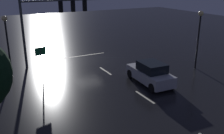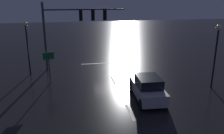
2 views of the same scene
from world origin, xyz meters
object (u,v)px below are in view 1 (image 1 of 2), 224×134
object	(u,v)px
traffic_signal_assembly	(54,14)
street_lamp_left_kerb	(199,29)
car_approaching	(150,73)
street_lamp_right_kerb	(7,34)
route_sign	(41,56)

from	to	relation	value
traffic_signal_assembly	street_lamp_left_kerb	size ratio (longest dim) A/B	1.55
traffic_signal_assembly	street_lamp_left_kerb	world-z (taller)	traffic_signal_assembly
car_approaching	street_lamp_right_kerb	distance (m)	11.90
car_approaching	route_sign	world-z (taller)	route_sign
traffic_signal_assembly	route_sign	size ratio (longest dim) A/B	2.88
car_approaching	route_sign	bearing A→B (deg)	-31.53
car_approaching	traffic_signal_assembly	bearing A→B (deg)	-59.89
route_sign	street_lamp_left_kerb	bearing A→B (deg)	165.15
traffic_signal_assembly	street_lamp_right_kerb	xyz separation A→B (m)	(4.34, 1.24, -1.20)
street_lamp_left_kerb	street_lamp_right_kerb	distance (m)	16.09
car_approaching	street_lamp_left_kerb	distance (m)	6.42
street_lamp_right_kerb	route_sign	bearing A→B (deg)	126.65
street_lamp_left_kerb	car_approaching	bearing A→B (deg)	9.82
traffic_signal_assembly	car_approaching	size ratio (longest dim) A/B	1.78
traffic_signal_assembly	car_approaching	world-z (taller)	traffic_signal_assembly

